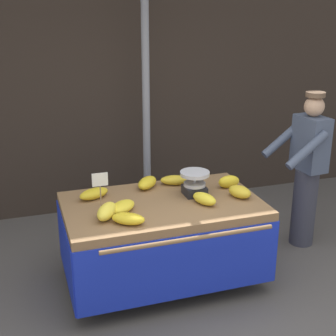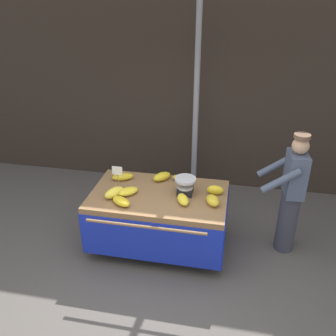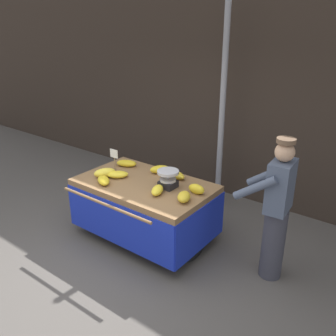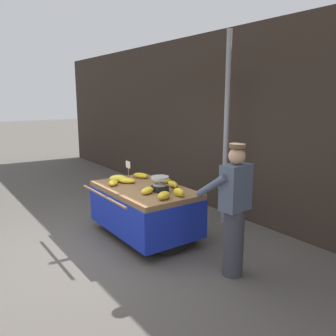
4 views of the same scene
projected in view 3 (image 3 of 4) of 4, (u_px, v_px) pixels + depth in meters
The scene contains 16 objects.
ground_plane at pixel (105, 273), 4.44m from camera, with size 60.00×60.00×0.00m, color #514C47.
back_wall at pixel (231, 92), 5.97m from camera, with size 16.00×0.24×3.50m, color #332821.
street_pole at pixel (223, 103), 5.51m from camera, with size 0.09×0.09×3.37m, color gray.
banana_cart at pixel (145, 197), 4.94m from camera, with size 1.83×1.30×0.84m.
weighing_scale at pixel (168, 179), 4.68m from camera, with size 0.28×0.28×0.24m.
price_sign at pixel (114, 156), 5.10m from camera, with size 0.14×0.01×0.34m.
banana_bunch_0 at pixel (184, 197), 4.35m from camera, with size 0.15×0.24×0.11m, color gold.
banana_bunch_1 at pixel (127, 163), 5.38m from camera, with size 0.15×0.30×0.10m, color gold.
banana_bunch_2 at pixel (177, 175), 4.98m from camera, with size 0.13×0.30×0.10m, color gold.
banana_bunch_3 at pixel (105, 173), 5.01m from camera, with size 0.14×0.30×0.13m, color yellow.
banana_bunch_4 at pixel (118, 175), 5.00m from camera, with size 0.16×0.29×0.09m, color yellow.
banana_bunch_5 at pixel (157, 190), 4.53m from camera, with size 0.13×0.26×0.10m, color yellow.
banana_bunch_6 at pixel (160, 169), 5.14m from camera, with size 0.15×0.28×0.11m, color gold.
banana_bunch_7 at pixel (196, 189), 4.53m from camera, with size 0.11×0.22×0.13m, color gold.
banana_bunch_8 at pixel (104, 180), 4.82m from camera, with size 0.15×0.28×0.09m, color gold.
vendor_person at pixel (276, 210), 4.09m from camera, with size 0.60×0.55×1.71m.
Camera 3 is at (2.81, -2.43, 2.85)m, focal length 39.19 mm.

